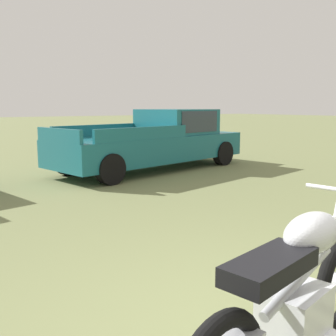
{
  "coord_description": "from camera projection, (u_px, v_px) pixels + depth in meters",
  "views": [
    {
      "loc": [
        -1.9,
        -1.35,
        1.56
      ],
      "look_at": [
        0.71,
        2.37,
        0.85
      ],
      "focal_mm": 41.85,
      "sensor_mm": 36.0,
      "label": 1
    }
  ],
  "objects": [
    {
      "name": "motorcycle_silver",
      "position": [
        296.0,
        298.0,
        2.24
      ],
      "size": [
        2.05,
        0.78,
        1.02
      ],
      "rotation": [
        0.0,
        0.0,
        0.19
      ],
      "color": "black",
      "rests_on": "ground"
    },
    {
      "name": "pickup_truck_teal",
      "position": [
        159.0,
        139.0,
        9.85
      ],
      "size": [
        5.39,
        2.63,
        1.49
      ],
      "rotation": [
        0.0,
        0.0,
        0.19
      ],
      "color": "#19606B",
      "rests_on": "ground"
    }
  ]
}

